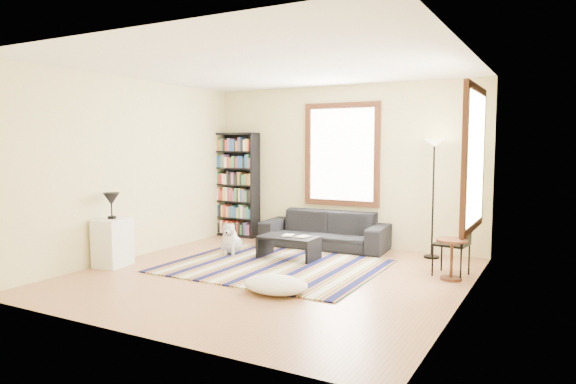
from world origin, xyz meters
The scene contains 21 objects.
floor centered at (0.00, 0.00, -0.05)m, with size 5.00×5.00×0.10m, color #A4754B.
ceiling centered at (0.00, 0.00, 2.85)m, with size 5.00×5.00×0.10m, color white.
wall_back centered at (0.00, 2.55, 1.40)m, with size 5.00×0.10×2.80m, color beige.
wall_front centered at (0.00, -2.55, 1.40)m, with size 5.00×0.10×2.80m, color beige.
wall_left centered at (-2.55, 0.00, 1.40)m, with size 0.10×5.00×2.80m, color beige.
wall_right centered at (2.55, 0.00, 1.40)m, with size 0.10×5.00×2.80m, color beige.
window_back centered at (0.00, 2.47, 1.60)m, with size 1.20×0.06×1.60m, color white.
window_right centered at (2.47, 0.80, 1.60)m, with size 0.06×1.20×1.60m, color white.
rug centered at (-0.22, 0.46, 0.01)m, with size 2.99×2.39×0.02m, color #0B0E3A.
sofa centered at (-0.13, 2.05, 0.31)m, with size 0.84×2.15×0.63m, color black.
bookshelf centered at (-2.13, 2.32, 1.00)m, with size 0.90×0.30×2.00m, color black.
coffee_table centered at (-0.26, 0.99, 0.18)m, with size 0.90×0.50×0.36m, color black.
book_a centered at (-0.36, 0.99, 0.37)m, with size 0.22×0.16×0.02m, color beige.
book_b centered at (-0.11, 1.04, 0.37)m, with size 0.16×0.22×0.02m, color beige.
floor_cushion centered at (0.48, -0.68, 0.10)m, with size 0.81×0.61×0.20m, color beige.
floor_lamp centered at (1.67, 2.15, 0.93)m, with size 0.30×0.30×1.86m, color black, non-canonical shape.
side_table centered at (2.20, 0.95, 0.27)m, with size 0.40×0.40×0.54m, color #462011.
folding_chair centered at (2.15, 1.18, 0.43)m, with size 0.42×0.40×0.86m, color black.
white_cabinet centered at (-2.30, -0.63, 0.35)m, with size 0.38×0.50×0.70m, color white.
table_lamp centered at (-2.30, -0.63, 0.89)m, with size 0.24×0.24×0.38m, color black, non-canonical shape.
dog centered at (-1.25, 0.88, 0.26)m, with size 0.37×0.52×0.52m, color #B7B7B7, non-canonical shape.
Camera 1 is at (3.48, -5.89, 1.77)m, focal length 32.00 mm.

